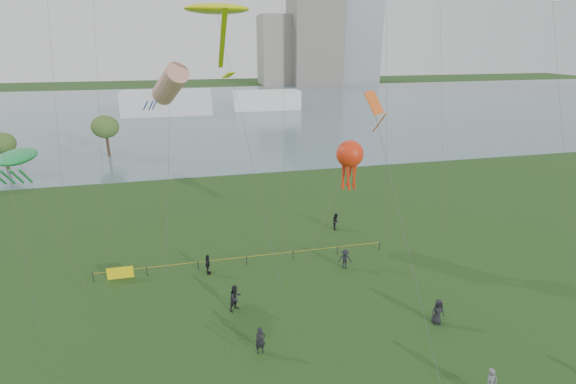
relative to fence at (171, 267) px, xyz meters
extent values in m
cube|color=slate|center=(8.58, 85.23, -0.53)|extent=(400.00, 120.00, 0.08)
cube|color=slate|center=(54.58, 147.23, 18.45)|extent=(20.00, 20.00, 38.00)
cube|color=gray|center=(40.58, 153.23, 13.45)|extent=(16.00, 18.00, 28.00)
cube|color=silver|center=(-3.42, 80.23, 2.45)|extent=(22.00, 8.00, 6.00)
cube|color=white|center=(22.58, 83.23, 1.95)|extent=(18.00, 7.00, 5.00)
cylinder|color=#352318|center=(-11.14, 39.96, 0.94)|extent=(0.44, 0.44, 2.99)
ellipsoid|color=#466528|center=(-11.14, 39.96, 4.30)|extent=(4.26, 4.26, 3.59)
cylinder|color=#352318|center=(-24.12, 34.80, 0.69)|extent=(0.44, 0.44, 2.49)
ellipsoid|color=#466528|center=(-24.12, 34.80, 3.49)|extent=(3.54, 3.54, 2.99)
cylinder|color=black|center=(-5.88, 0.00, -0.13)|extent=(0.07, 0.07, 0.85)
cylinder|color=black|center=(-1.88, 0.00, -0.13)|extent=(0.07, 0.07, 0.85)
cylinder|color=black|center=(2.12, 0.00, -0.13)|extent=(0.07, 0.07, 0.85)
cylinder|color=black|center=(6.12, 0.00, -0.13)|extent=(0.07, 0.07, 0.85)
cylinder|color=black|center=(10.12, 0.00, -0.13)|extent=(0.07, 0.07, 0.85)
cylinder|color=black|center=(14.12, 0.00, -0.13)|extent=(0.07, 0.07, 0.85)
cylinder|color=black|center=(18.12, 0.00, -0.13)|extent=(0.07, 0.07, 0.85)
cylinder|color=gold|center=(6.12, 0.00, 0.19)|extent=(24.00, 0.03, 0.03)
cube|color=yellow|center=(-3.88, 0.00, 0.00)|extent=(2.00, 0.04, 1.00)
imported|color=slate|center=(16.64, -16.72, 0.40)|extent=(0.77, 0.58, 1.91)
imported|color=black|center=(4.55, -6.03, 0.41)|extent=(1.19, 1.14, 1.93)
imported|color=black|center=(13.94, -2.36, 0.29)|extent=(1.21, 0.89, 1.69)
imported|color=black|center=(2.89, -0.75, 0.29)|extent=(0.58, 1.04, 1.69)
imported|color=black|center=(17.44, -10.48, 0.34)|extent=(0.93, 0.65, 1.78)
imported|color=black|center=(5.54, -10.64, 0.33)|extent=(0.70, 0.52, 1.76)
imported|color=black|center=(15.74, 5.10, 0.29)|extent=(0.82, 0.95, 1.68)
cylinder|color=#3F3F42|center=(6.67, 0.52, 9.51)|extent=(3.12, 10.05, 20.14)
ellipsoid|color=#CEDB0B|center=(5.13, 5.53, 19.57)|extent=(5.21, 3.26, 0.81)
cube|color=#CEDB0B|center=(5.13, 1.33, 17.17)|extent=(0.36, 6.98, 4.09)
cube|color=#CEDB0B|center=(5.13, -2.47, 15.07)|extent=(0.95, 0.95, 0.42)
cylinder|color=#3F3F42|center=(0.21, 3.73, 6.51)|extent=(1.36, 9.01, 14.15)
cylinder|color=#C53D18|center=(0.88, 8.22, 13.58)|extent=(3.87, 5.28, 3.98)
cylinder|color=#1B3BC1|center=(-0.52, 7.02, 11.98)|extent=(0.60, 1.13, 0.88)
cylinder|color=#1B3BC1|center=(-0.80, 7.40, 11.98)|extent=(0.60, 1.13, 0.88)
cylinder|color=#1B3BC1|center=(-1.24, 7.26, 11.98)|extent=(0.60, 1.13, 0.88)
cylinder|color=#1B3BC1|center=(-1.24, 6.79, 11.98)|extent=(0.60, 1.13, 0.88)
cylinder|color=#1B3BC1|center=(-0.80, 6.64, 11.98)|extent=(0.60, 1.13, 0.88)
cylinder|color=#3F3F42|center=(-7.90, -0.02, 4.48)|extent=(3.49, 2.16, 10.08)
ellipsoid|color=#1A8F40|center=(-9.63, 1.04, 9.52)|extent=(2.34, 4.20, 0.82)
cylinder|color=#1A8F40|center=(-9.88, -0.56, 8.52)|extent=(0.16, 1.79, 1.54)
cylinder|color=#1A8F40|center=(-9.33, -0.56, 8.52)|extent=(0.16, 1.79, 1.54)
cylinder|color=#1A8F40|center=(-8.78, -0.56, 8.52)|extent=(0.16, 1.79, 1.54)
cylinder|color=#3F3F42|center=(12.09, -2.12, 4.09)|extent=(4.94, 2.88, 9.31)
sphere|color=red|center=(14.55, -0.69, 8.74)|extent=(2.17, 2.17, 2.17)
cylinder|color=red|center=(15.05, -0.69, 7.14)|extent=(0.18, 0.54, 2.60)
cylinder|color=red|center=(14.80, -0.26, 7.14)|extent=(0.49, 0.36, 2.61)
cylinder|color=red|center=(14.30, -0.26, 7.14)|extent=(0.49, 0.36, 2.61)
cylinder|color=red|center=(14.05, -0.69, 7.14)|extent=(0.18, 0.54, 2.60)
cylinder|color=red|center=(14.30, -1.12, 7.14)|extent=(0.49, 0.36, 2.61)
cylinder|color=red|center=(14.80, -1.12, 7.14)|extent=(0.49, 0.36, 2.61)
cylinder|color=#3F3F42|center=(12.89, -14.11, 6.62)|extent=(0.14, 12.04, 14.36)
cube|color=#FB5E16|center=(12.95, -8.10, 13.79)|extent=(1.59, 1.59, 1.29)
cylinder|color=#FB5E16|center=(12.95, -9.00, 12.79)|extent=(0.08, 1.58, 1.35)
camera|label=1|loc=(2.62, -30.86, 17.15)|focal=26.00mm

